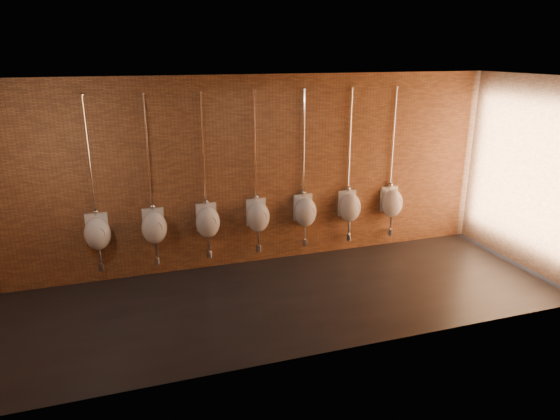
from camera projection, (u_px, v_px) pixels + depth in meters
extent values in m
plane|color=black|center=(288.00, 298.00, 7.52)|extent=(8.50, 8.50, 0.00)
cube|color=black|center=(289.00, 79.00, 6.54)|extent=(8.50, 3.00, 0.04)
cube|color=#9F643A|center=(260.00, 172.00, 8.39)|extent=(8.50, 0.04, 3.20)
cube|color=#9F643A|center=(332.00, 231.00, 5.67)|extent=(8.50, 0.04, 3.20)
cube|color=#9F643A|center=(530.00, 174.00, 8.29)|extent=(0.04, 3.00, 3.20)
ellipsoid|color=white|center=(97.00, 234.00, 7.69)|extent=(0.41, 0.36, 0.53)
cube|color=white|center=(97.00, 228.00, 7.79)|extent=(0.34, 0.05, 0.47)
cylinder|color=#A2A2A2|center=(97.00, 235.00, 7.56)|extent=(0.23, 0.03, 0.23)
cylinder|color=silver|center=(89.00, 157.00, 7.43)|extent=(0.03, 0.03, 1.83)
sphere|color=silver|center=(95.00, 212.00, 7.68)|extent=(0.09, 0.09, 0.09)
cylinder|color=silver|center=(81.00, 95.00, 7.15)|extent=(0.06, 0.06, 0.01)
cylinder|color=silver|center=(100.00, 255.00, 7.80)|extent=(0.04, 0.04, 0.30)
cylinder|color=silver|center=(101.00, 267.00, 7.86)|extent=(0.09, 0.09, 0.13)
cylinder|color=silver|center=(102.00, 265.00, 7.94)|extent=(0.04, 0.17, 0.04)
ellipsoid|color=white|center=(154.00, 228.00, 7.94)|extent=(0.41, 0.36, 0.53)
cube|color=white|center=(153.00, 222.00, 8.05)|extent=(0.34, 0.05, 0.47)
cylinder|color=#A2A2A2|center=(155.00, 229.00, 7.81)|extent=(0.23, 0.03, 0.23)
cylinder|color=silver|center=(148.00, 154.00, 7.69)|extent=(0.03, 0.03, 1.83)
sphere|color=silver|center=(152.00, 206.00, 7.94)|extent=(0.09, 0.09, 0.09)
cylinder|color=silver|center=(143.00, 93.00, 7.41)|extent=(0.06, 0.06, 0.01)
cylinder|color=silver|center=(156.00, 248.00, 8.05)|extent=(0.04, 0.04, 0.30)
cylinder|color=silver|center=(157.00, 260.00, 8.11)|extent=(0.09, 0.09, 0.13)
cylinder|color=silver|center=(157.00, 258.00, 8.19)|extent=(0.04, 0.17, 0.04)
ellipsoid|color=white|center=(208.00, 222.00, 8.20)|extent=(0.41, 0.36, 0.53)
cube|color=white|center=(206.00, 217.00, 8.30)|extent=(0.34, 0.05, 0.47)
cylinder|color=#A2A2A2|center=(209.00, 223.00, 8.07)|extent=(0.23, 0.03, 0.23)
cylinder|color=silver|center=(203.00, 150.00, 7.94)|extent=(0.03, 0.03, 1.83)
sphere|color=silver|center=(206.00, 202.00, 8.19)|extent=(0.09, 0.09, 0.09)
cylinder|color=silver|center=(200.00, 92.00, 7.66)|extent=(0.06, 0.06, 0.01)
cylinder|color=silver|center=(209.00, 242.00, 8.30)|extent=(0.04, 0.04, 0.30)
cylinder|color=silver|center=(209.00, 254.00, 8.37)|extent=(0.09, 0.09, 0.13)
cylinder|color=silver|center=(208.00, 252.00, 8.45)|extent=(0.04, 0.17, 0.04)
ellipsoid|color=white|center=(258.00, 217.00, 8.45)|extent=(0.41, 0.36, 0.53)
cube|color=white|center=(256.00, 212.00, 8.56)|extent=(0.34, 0.05, 0.47)
cylinder|color=#A2A2A2|center=(260.00, 218.00, 8.32)|extent=(0.23, 0.03, 0.23)
cylinder|color=silver|center=(255.00, 147.00, 8.19)|extent=(0.03, 0.03, 1.83)
sphere|color=silver|center=(256.00, 197.00, 8.44)|extent=(0.09, 0.09, 0.09)
cylinder|color=silver|center=(254.00, 90.00, 7.91)|extent=(0.06, 0.06, 0.01)
cylinder|color=silver|center=(258.00, 237.00, 8.56)|extent=(0.04, 0.04, 0.30)
cylinder|color=silver|center=(258.00, 248.00, 8.62)|extent=(0.09, 0.09, 0.13)
cylinder|color=silver|center=(257.00, 246.00, 8.70)|extent=(0.04, 0.17, 0.04)
ellipsoid|color=white|center=(305.00, 212.00, 8.70)|extent=(0.41, 0.36, 0.53)
cube|color=white|center=(303.00, 207.00, 8.81)|extent=(0.34, 0.05, 0.47)
cylinder|color=#A2A2A2|center=(308.00, 213.00, 8.57)|extent=(0.23, 0.03, 0.23)
cylinder|color=silver|center=(304.00, 144.00, 8.45)|extent=(0.03, 0.03, 1.83)
sphere|color=silver|center=(303.00, 193.00, 8.70)|extent=(0.09, 0.09, 0.09)
cylinder|color=silver|center=(305.00, 89.00, 8.17)|extent=(0.06, 0.06, 0.01)
cylinder|color=silver|center=(305.00, 231.00, 8.81)|extent=(0.04, 0.04, 0.30)
cylinder|color=silver|center=(305.00, 242.00, 8.88)|extent=(0.09, 0.09, 0.13)
cylinder|color=silver|center=(303.00, 241.00, 8.95)|extent=(0.04, 0.17, 0.04)
ellipsoid|color=white|center=(350.00, 208.00, 8.96)|extent=(0.41, 0.36, 0.53)
cube|color=white|center=(347.00, 203.00, 9.06)|extent=(0.34, 0.05, 0.47)
cylinder|color=#A2A2A2|center=(353.00, 208.00, 8.83)|extent=(0.23, 0.03, 0.23)
cylinder|color=silver|center=(350.00, 142.00, 8.70)|extent=(0.03, 0.03, 1.83)
sphere|color=silver|center=(348.00, 189.00, 8.95)|extent=(0.09, 0.09, 0.09)
cylinder|color=silver|center=(352.00, 88.00, 8.42)|extent=(0.06, 0.06, 0.01)
cylinder|color=silver|center=(349.00, 226.00, 9.07)|extent=(0.04, 0.04, 0.30)
cylinder|color=silver|center=(349.00, 237.00, 9.13)|extent=(0.09, 0.09, 0.13)
cylinder|color=silver|center=(347.00, 235.00, 9.21)|extent=(0.04, 0.17, 0.04)
ellipsoid|color=white|center=(392.00, 203.00, 9.21)|extent=(0.41, 0.36, 0.53)
cube|color=white|center=(389.00, 199.00, 9.32)|extent=(0.34, 0.05, 0.47)
cylinder|color=#A2A2A2|center=(396.00, 204.00, 9.08)|extent=(0.23, 0.03, 0.23)
cylinder|color=silver|center=(393.00, 139.00, 8.95)|extent=(0.03, 0.03, 1.83)
sphere|color=silver|center=(390.00, 185.00, 9.21)|extent=(0.09, 0.09, 0.09)
cylinder|color=silver|center=(397.00, 87.00, 8.68)|extent=(0.06, 0.06, 0.01)
cylinder|color=silver|center=(391.00, 221.00, 9.32)|extent=(0.04, 0.04, 0.30)
cylinder|color=silver|center=(390.00, 232.00, 9.38)|extent=(0.09, 0.09, 0.13)
cylinder|color=silver|center=(388.00, 230.00, 9.46)|extent=(0.04, 0.17, 0.04)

